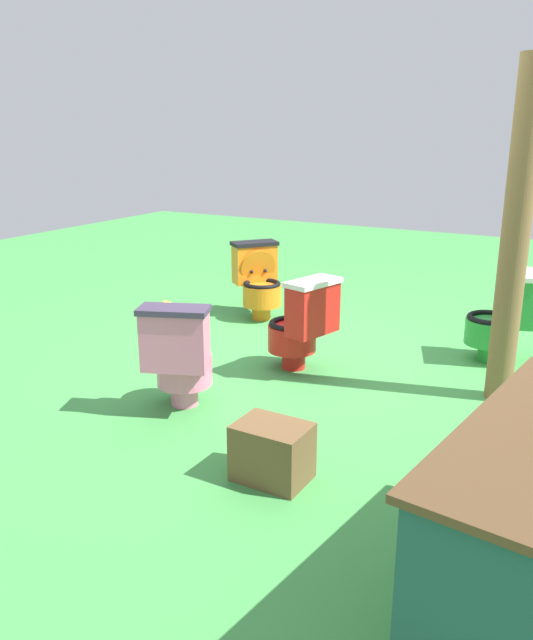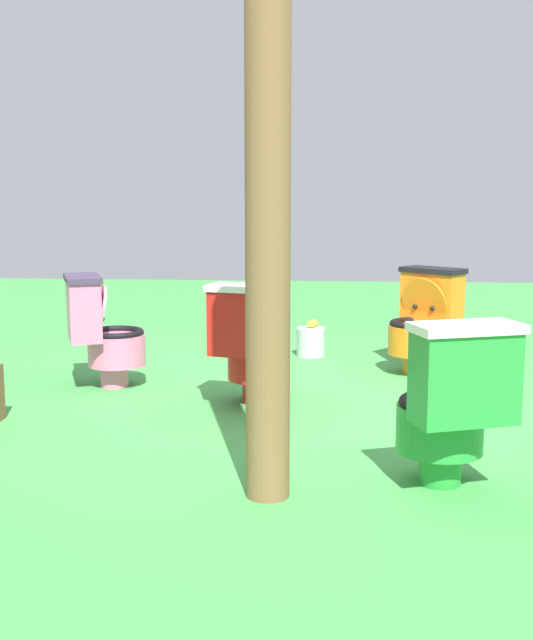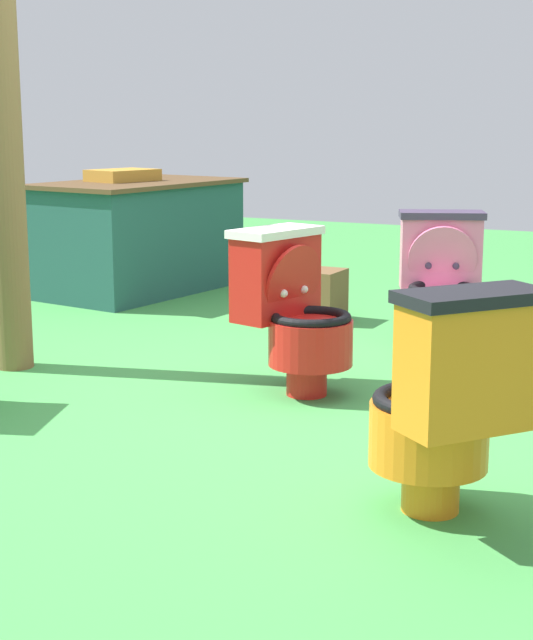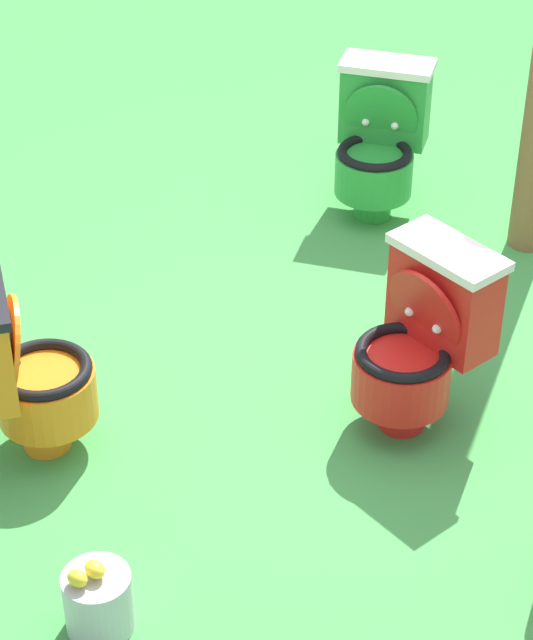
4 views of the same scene
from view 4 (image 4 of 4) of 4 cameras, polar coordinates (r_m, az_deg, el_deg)
The scene contains 5 objects.
ground at distance 4.95m, azimuth 5.33°, elevation -3.19°, with size 14.00×14.00×0.00m, color #429947.
toilet_red at distance 4.61m, azimuth 7.14°, elevation -0.84°, with size 0.52×0.58×0.73m.
toilet_orange at distance 4.51m, azimuth -11.44°, elevation -2.24°, with size 0.62×0.64×0.73m.
toilet_green at distance 5.96m, azimuth 5.21°, elevation 8.27°, with size 0.54×0.60×0.73m.
lemon_bucket at distance 4.01m, azimuth -7.77°, elevation -12.66°, with size 0.22×0.22×0.28m.
Camera 4 is at (1.84, -3.42, 3.08)m, focal length 69.47 mm.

